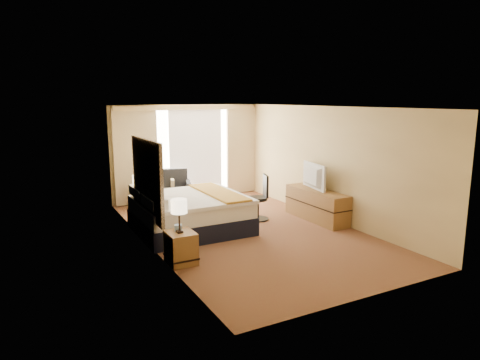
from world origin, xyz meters
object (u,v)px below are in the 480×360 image
bed (190,213)px  nightstand_right (141,213)px  lamp_right (139,181)px  nightstand_left (181,248)px  floor_lamp (158,167)px  television (310,176)px  media_dresser (316,205)px  lamp_left (179,207)px  loveseat (163,193)px  desk_chair (260,200)px

bed → nightstand_right: bearing=133.2°
lamp_right → nightstand_left: bearing=-89.6°
nightstand_right → floor_lamp: (0.72, 0.99, 0.85)m
lamp_right → television: (3.67, -1.27, 0.00)m
media_dresser → television: 0.68m
nightstand_right → media_dresser: (3.70, -1.45, 0.07)m
floor_lamp → lamp_right: 1.22m
lamp_left → lamp_right: bearing=89.9°
lamp_right → nightstand_right: bearing=-58.5°
floor_lamp → lamp_right: bearing=-127.5°
loveseat → desk_chair: bearing=-40.8°
nightstand_right → lamp_right: size_ratio=0.95×
lamp_left → nightstand_left: bearing=47.7°
nightstand_right → television: size_ratio=0.53×
loveseat → floor_lamp: 1.06m
nightstand_left → lamp_right: (-0.02, 2.53, 0.72)m
loveseat → television: television is taller
desk_chair → floor_lamp: bearing=154.3°
desk_chair → nightstand_left: bearing=-127.7°
nightstand_left → television: 3.93m
desk_chair → bed: bearing=-160.0°
media_dresser → desk_chair: (-1.15, 0.62, 0.12)m
media_dresser → desk_chair: desk_chair is taller
lamp_left → floor_lamp: bearing=78.1°
bed → loveseat: (0.19, 2.45, -0.09)m
bed → television: size_ratio=2.15×
floor_lamp → desk_chair: 2.66m
desk_chair → lamp_right: (-2.57, 0.86, 0.53)m
loveseat → desk_chair: 2.88m
bed → floor_lamp: (-0.09, 1.85, 0.73)m
nightstand_left → loveseat: bearing=76.2°
media_dresser → loveseat: bearing=131.6°
nightstand_left → bed: 1.83m
desk_chair → nightstand_right: bearing=-178.9°
bed → television: bearing=-7.6°
media_dresser → floor_lamp: bearing=140.7°
media_dresser → loveseat: loveseat is taller
nightstand_right → lamp_right: bearing=121.5°
lamp_right → loveseat: bearing=56.9°
nightstand_left → nightstand_right: same height
media_dresser → floor_lamp: size_ratio=1.13×
television → nightstand_right: bearing=81.4°
desk_chair → lamp_right: 2.76m
floor_lamp → nightstand_right: bearing=-126.1°
nightstand_left → bed: bed is taller
bed → lamp_left: (-0.83, -1.66, 0.60)m
nightstand_right → media_dresser: media_dresser is taller
media_dresser → bed: bed is taller
lamp_left → television: bearing=19.3°
nightstand_left → bed: bearing=63.8°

